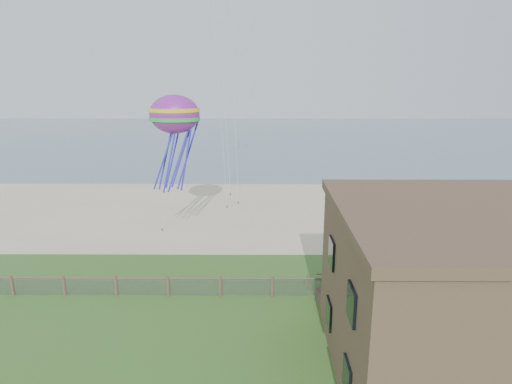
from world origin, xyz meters
TOP-DOWN VIEW (x-y plane):
  - ground at (0.00, 0.00)m, footprint 160.00×160.00m
  - sand_beach at (0.00, 22.00)m, footprint 72.00×20.00m
  - ocean at (0.00, 66.00)m, footprint 160.00×68.00m
  - chainlink_fence at (0.00, 6.00)m, footprint 36.20×0.20m
  - motel_deck at (13.00, 5.00)m, footprint 15.00×2.00m
  - picnic_table at (8.14, 5.00)m, footprint 2.47×2.21m
  - octopus_kite at (-3.61, 13.81)m, footprint 4.21×3.68m

SIDE VIEW (x-z plane):
  - ground at x=0.00m, z-range 0.00..0.00m
  - ocean at x=0.00m, z-range -0.01..0.01m
  - sand_beach at x=0.00m, z-range -0.01..0.01m
  - motel_deck at x=13.00m, z-range 0.00..0.50m
  - picnic_table at x=8.14m, z-range 0.00..0.86m
  - chainlink_fence at x=0.00m, z-range -0.07..1.18m
  - octopus_kite at x=-3.61m, z-range 4.16..11.39m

